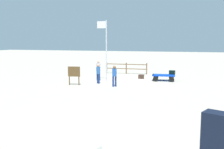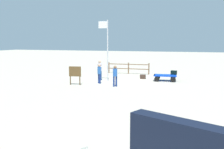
{
  "view_description": "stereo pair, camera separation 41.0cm",
  "coord_description": "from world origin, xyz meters",
  "px_view_note": "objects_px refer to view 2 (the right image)",
  "views": [
    {
      "loc": [
        -5.53,
        22.86,
        3.55
      ],
      "look_at": [
        -0.37,
        6.0,
        1.23
      ],
      "focal_mm": 41.69,
      "sensor_mm": 36.0,
      "label": 1
    },
    {
      "loc": [
        -5.92,
        22.73,
        3.55
      ],
      "look_at": [
        -0.37,
        6.0,
        1.23
      ],
      "focal_mm": 41.69,
      "sensor_mm": 36.0,
      "label": 2
    }
  ],
  "objects_px": {
    "worker_lead": "(115,74)",
    "flagpole": "(107,46)",
    "signboard": "(75,73)",
    "luggage_cart": "(165,76)",
    "worker_supervisor": "(99,72)",
    "suitcase_navy": "(174,73)",
    "suitcase_tan": "(143,77)",
    "worker_trailing": "(100,69)"
  },
  "relations": [
    {
      "from": "luggage_cart",
      "to": "suitcase_navy",
      "type": "distance_m",
      "value": 0.89
    },
    {
      "from": "suitcase_tan",
      "to": "flagpole",
      "type": "bearing_deg",
      "value": 41.7
    },
    {
      "from": "suitcase_navy",
      "to": "signboard",
      "type": "relative_size",
      "value": 0.36
    },
    {
      "from": "suitcase_navy",
      "to": "worker_supervisor",
      "type": "height_order",
      "value": "worker_supervisor"
    },
    {
      "from": "suitcase_navy",
      "to": "signboard",
      "type": "distance_m",
      "value": 8.72
    },
    {
      "from": "worker_lead",
      "to": "suitcase_tan",
      "type": "bearing_deg",
      "value": -104.32
    },
    {
      "from": "worker_trailing",
      "to": "signboard",
      "type": "relative_size",
      "value": 1.19
    },
    {
      "from": "suitcase_tan",
      "to": "worker_lead",
      "type": "xyz_separation_m",
      "value": [
        1.21,
        4.73,
        0.76
      ]
    },
    {
      "from": "suitcase_tan",
      "to": "luggage_cart",
      "type": "bearing_deg",
      "value": 162.23
    },
    {
      "from": "luggage_cart",
      "to": "worker_lead",
      "type": "bearing_deg",
      "value": 50.79
    },
    {
      "from": "worker_supervisor",
      "to": "signboard",
      "type": "relative_size",
      "value": 1.09
    },
    {
      "from": "worker_trailing",
      "to": "flagpole",
      "type": "distance_m",
      "value": 2.2
    },
    {
      "from": "luggage_cart",
      "to": "suitcase_tan",
      "type": "relative_size",
      "value": 3.87
    },
    {
      "from": "worker_trailing",
      "to": "flagpole",
      "type": "height_order",
      "value": "flagpole"
    },
    {
      "from": "suitcase_tan",
      "to": "worker_lead",
      "type": "bearing_deg",
      "value": 75.68
    },
    {
      "from": "signboard",
      "to": "worker_trailing",
      "type": "bearing_deg",
      "value": -109.17
    },
    {
      "from": "suitcase_navy",
      "to": "signboard",
      "type": "height_order",
      "value": "signboard"
    },
    {
      "from": "flagpole",
      "to": "worker_trailing",
      "type": "bearing_deg",
      "value": -22.49
    },
    {
      "from": "luggage_cart",
      "to": "signboard",
      "type": "bearing_deg",
      "value": 33.25
    },
    {
      "from": "luggage_cart",
      "to": "suitcase_navy",
      "type": "height_order",
      "value": "suitcase_navy"
    },
    {
      "from": "worker_lead",
      "to": "flagpole",
      "type": "distance_m",
      "value": 3.49
    },
    {
      "from": "worker_lead",
      "to": "signboard",
      "type": "height_order",
      "value": "worker_lead"
    },
    {
      "from": "luggage_cart",
      "to": "flagpole",
      "type": "height_order",
      "value": "flagpole"
    },
    {
      "from": "luggage_cart",
      "to": "worker_supervisor",
      "type": "distance_m",
      "value": 5.87
    },
    {
      "from": "worker_trailing",
      "to": "worker_supervisor",
      "type": "distance_m",
      "value": 1.73
    },
    {
      "from": "worker_lead",
      "to": "luggage_cart",
      "type": "bearing_deg",
      "value": -129.21
    },
    {
      "from": "suitcase_tan",
      "to": "signboard",
      "type": "bearing_deg",
      "value": 48.05
    },
    {
      "from": "suitcase_tan",
      "to": "signboard",
      "type": "distance_m",
      "value": 6.76
    },
    {
      "from": "suitcase_tan",
      "to": "worker_trailing",
      "type": "xyz_separation_m",
      "value": [
        3.48,
        2.09,
        0.87
      ]
    },
    {
      "from": "suitcase_tan",
      "to": "worker_supervisor",
      "type": "bearing_deg",
      "value": 52.1
    },
    {
      "from": "luggage_cart",
      "to": "worker_trailing",
      "type": "xyz_separation_m",
      "value": [
        5.58,
        1.42,
        0.65
      ]
    },
    {
      "from": "suitcase_navy",
      "to": "worker_lead",
      "type": "bearing_deg",
      "value": 47.99
    },
    {
      "from": "worker_lead",
      "to": "flagpole",
      "type": "xyz_separation_m",
      "value": [
        1.5,
        -2.31,
        2.14
      ]
    },
    {
      "from": "worker_lead",
      "to": "worker_trailing",
      "type": "distance_m",
      "value": 3.48
    },
    {
      "from": "worker_lead",
      "to": "worker_supervisor",
      "type": "bearing_deg",
      "value": -30.93
    },
    {
      "from": "luggage_cart",
      "to": "worker_supervisor",
      "type": "height_order",
      "value": "worker_supervisor"
    },
    {
      "from": "suitcase_navy",
      "to": "flagpole",
      "type": "distance_m",
      "value": 6.4
    },
    {
      "from": "suitcase_tan",
      "to": "worker_supervisor",
      "type": "relative_size",
      "value": 0.32
    },
    {
      "from": "suitcase_tan",
      "to": "flagpole",
      "type": "distance_m",
      "value": 4.65
    },
    {
      "from": "worker_lead",
      "to": "signboard",
      "type": "relative_size",
      "value": 1.1
    },
    {
      "from": "luggage_cart",
      "to": "flagpole",
      "type": "distance_m",
      "value": 5.78
    },
    {
      "from": "flagpole",
      "to": "signboard",
      "type": "relative_size",
      "value": 3.54
    }
  ]
}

